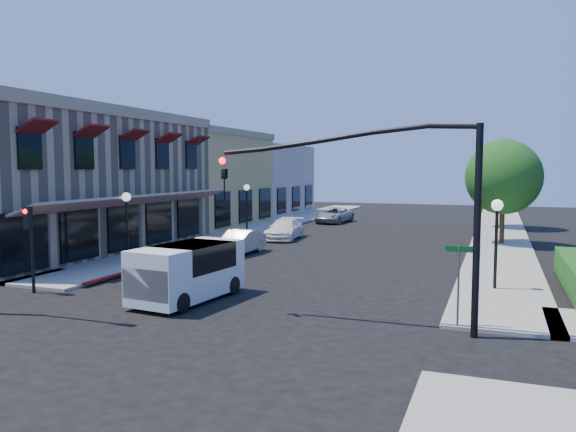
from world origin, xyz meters
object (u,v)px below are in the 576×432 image
(signal_mast_arm, at_px, (400,192))
(lamppost_right_near, at_px, (497,221))
(parked_car_c, at_px, (285,229))
(street_tree_a, at_px, (504,177))
(street_tree_b, at_px, (503,171))
(secondary_signal, at_px, (30,233))
(street_name_sign, at_px, (459,273))
(lamppost_left_near, at_px, (127,209))
(white_van, at_px, (187,269))
(parked_car_d, at_px, (334,215))
(parked_car_a, at_px, (170,262))
(lamppost_left_far, at_px, (247,196))
(parked_car_b, at_px, (239,242))
(lamppost_right_far, at_px, (498,199))

(signal_mast_arm, bearing_deg, lamppost_right_near, 67.88)
(parked_car_c, bearing_deg, street_tree_a, 2.05)
(street_tree_b, height_order, secondary_signal, street_tree_b)
(street_tree_b, relative_size, street_name_sign, 2.81)
(lamppost_left_near, distance_m, parked_car_c, 12.73)
(white_van, bearing_deg, secondary_signal, -170.07)
(lamppost_left_near, bearing_deg, secondary_signal, -85.66)
(white_van, bearing_deg, parked_car_d, 95.70)
(street_name_sign, xyz_separation_m, parked_car_a, (-12.30, 3.80, -1.01))
(lamppost_left_far, relative_size, parked_car_d, 0.75)
(lamppost_left_near, bearing_deg, parked_car_a, -28.39)
(street_tree_b, height_order, parked_car_a, street_tree_b)
(parked_car_a, xyz_separation_m, parked_car_b, (0.00, 7.00, -0.01))
(lamppost_right_far, bearing_deg, lamppost_left_near, -136.74)
(parked_car_c, bearing_deg, white_van, -86.77)
(parked_car_c, bearing_deg, parked_car_d, 83.68)
(lamppost_right_far, relative_size, parked_car_b, 0.87)
(parked_car_a, height_order, parked_car_d, parked_car_a)
(lamppost_left_near, height_order, lamppost_left_far, same)
(lamppost_right_near, bearing_deg, parked_car_c, 137.94)
(secondary_signal, distance_m, street_name_sign, 15.53)
(lamppost_left_near, bearing_deg, parked_car_c, 72.86)
(lamppost_left_near, xyz_separation_m, parked_car_d, (3.70, 24.00, -2.08))
(lamppost_right_near, bearing_deg, parked_car_a, -171.45)
(lamppost_right_near, height_order, white_van, lamppost_right_near)
(lamppost_right_near, bearing_deg, street_tree_b, 89.28)
(lamppost_left_far, xyz_separation_m, parked_car_b, (3.70, -9.00, -2.06))
(signal_mast_arm, bearing_deg, lamppost_left_far, 125.00)
(street_tree_a, height_order, secondary_signal, street_tree_a)
(white_van, distance_m, parked_car_c, 17.77)
(parked_car_b, bearing_deg, parked_car_c, 91.52)
(parked_car_c, bearing_deg, secondary_signal, -106.08)
(signal_mast_arm, relative_size, secondary_signal, 2.41)
(lamppost_right_near, bearing_deg, lamppost_left_far, 140.53)
(signal_mast_arm, height_order, white_van, signal_mast_arm)
(street_name_sign, distance_m, lamppost_left_near, 17.05)
(lamppost_right_far, height_order, parked_car_d, lamppost_right_far)
(lamppost_left_near, relative_size, lamppost_right_far, 1.00)
(lamppost_right_far, distance_m, parked_car_a, 22.47)
(lamppost_left_near, bearing_deg, street_tree_b, 54.21)
(street_tree_a, distance_m, lamppost_right_far, 2.49)
(signal_mast_arm, height_order, lamppost_right_near, signal_mast_arm)
(parked_car_b, xyz_separation_m, parked_car_c, (0.00, 7.00, -0.01))
(street_tree_b, xyz_separation_m, secondary_signal, (-16.80, -30.59, -2.23))
(signal_mast_arm, bearing_deg, secondary_signal, -179.63)
(parked_car_a, distance_m, parked_car_d, 26.00)
(secondary_signal, height_order, white_van, secondary_signal)
(parked_car_c, bearing_deg, lamppost_right_near, -48.37)
(lamppost_left_far, distance_m, lamppost_right_far, 17.12)
(street_tree_b, height_order, parked_car_c, street_tree_b)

